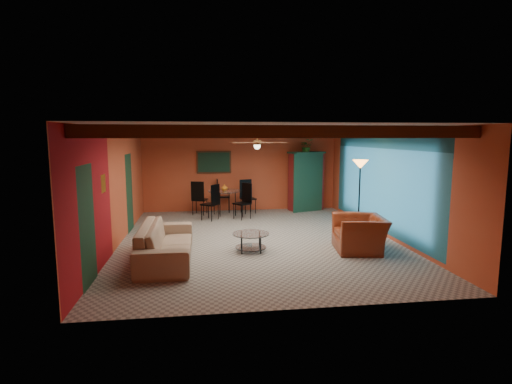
{
  "coord_description": "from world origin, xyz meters",
  "views": [
    {
      "loc": [
        -1.32,
        -9.41,
        2.51
      ],
      "look_at": [
        0.0,
        0.2,
        1.15
      ],
      "focal_mm": 28.0,
      "sensor_mm": 36.0,
      "label": 1
    }
  ],
  "objects": [
    {
      "name": "armoire",
      "position": [
        2.2,
        3.7,
        0.97
      ],
      "size": [
        1.22,
        0.88,
        1.93
      ],
      "primitive_type": "cube",
      "rotation": [
        0.0,
        0.0,
        0.34
      ],
      "color": "maroon",
      "rests_on": "ground"
    },
    {
      "name": "painting",
      "position": [
        -0.9,
        3.96,
        1.65
      ],
      "size": [
        1.05,
        0.03,
        0.65
      ],
      "primitive_type": "cube",
      "color": "black",
      "rests_on": "wall_back"
    },
    {
      "name": "ceiling_fan",
      "position": [
        0.0,
        0.0,
        2.36
      ],
      "size": [
        1.5,
        1.5,
        0.44
      ],
      "primitive_type": null,
      "color": "#472614",
      "rests_on": "ceiling"
    },
    {
      "name": "vase",
      "position": [
        -0.6,
        3.17,
        1.2
      ],
      "size": [
        0.25,
        0.25,
        0.2
      ],
      "primitive_type": "imported",
      "rotation": [
        0.0,
        0.0,
        0.39
      ],
      "color": "orange",
      "rests_on": "dining_table"
    },
    {
      "name": "potted_plant",
      "position": [
        2.2,
        3.7,
        2.17
      ],
      "size": [
        0.46,
        0.41,
        0.49
      ],
      "primitive_type": "imported",
      "rotation": [
        0.0,
        0.0,
        -0.06
      ],
      "color": "#26661E",
      "rests_on": "armoire"
    },
    {
      "name": "armchair",
      "position": [
        2.11,
        -1.24,
        0.38
      ],
      "size": [
        1.19,
        1.31,
        0.77
      ],
      "primitive_type": "imported",
      "rotation": [
        0.0,
        0.0,
        -1.71
      ],
      "color": "maroon",
      "rests_on": "ground"
    },
    {
      "name": "room",
      "position": [
        0.0,
        0.11,
        2.36
      ],
      "size": [
        6.52,
        8.01,
        2.71
      ],
      "color": "gray",
      "rests_on": "ground"
    },
    {
      "name": "floor_lamp",
      "position": [
        2.65,
        0.17,
        0.96
      ],
      "size": [
        0.44,
        0.44,
        1.93
      ],
      "primitive_type": null,
      "rotation": [
        0.0,
        0.0,
        -0.14
      ],
      "color": "black",
      "rests_on": "ground"
    },
    {
      "name": "dining_table",
      "position": [
        -0.6,
        3.17,
        0.55
      ],
      "size": [
        2.67,
        2.67,
        1.1
      ],
      "primitive_type": null,
      "rotation": [
        0.0,
        0.0,
        0.32
      ],
      "color": "silver",
      "rests_on": "ground"
    },
    {
      "name": "sofa",
      "position": [
        -2.06,
        -1.36,
        0.37
      ],
      "size": [
        1.0,
        2.55,
        0.74
      ],
      "primitive_type": "imported",
      "rotation": [
        0.0,
        0.0,
        1.57
      ],
      "color": "#8E725C",
      "rests_on": "ground"
    },
    {
      "name": "coffee_table",
      "position": [
        -0.27,
        -0.96,
        0.21
      ],
      "size": [
        0.86,
        0.86,
        0.41
      ],
      "primitive_type": null,
      "rotation": [
        0.0,
        0.0,
        -0.08
      ],
      "color": "white",
      "rests_on": "ground"
    }
  ]
}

